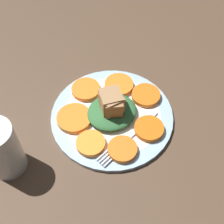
{
  "coord_description": "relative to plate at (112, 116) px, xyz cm",
  "views": [
    {
      "loc": [
        -19.54,
        -34.76,
        58.85
      ],
      "look_at": [
        0.0,
        0.0,
        4.1
      ],
      "focal_mm": 50.0,
      "sensor_mm": 36.0,
      "label": 1
    }
  ],
  "objects": [
    {
      "name": "fork",
      "position": [
        -0.03,
        -6.89,
        0.78
      ],
      "size": [
        17.17,
        6.71,
        0.4
      ],
      "rotation": [
        0.0,
        0.0,
        0.3
      ],
      "color": "silver",
      "rests_on": "plate"
    },
    {
      "name": "carrot_slice_6",
      "position": [
        -1.94,
        8.88,
        1.14
      ],
      "size": [
        6.6,
        6.6,
        1.11
      ],
      "primitive_type": "cylinder",
      "color": "orange",
      "rests_on": "plate"
    },
    {
      "name": "carrot_slice_0",
      "position": [
        -7.77,
        2.84,
        1.14
      ],
      "size": [
        7.58,
        7.58,
        1.11
      ],
      "primitive_type": "cylinder",
      "color": "orange",
      "rests_on": "plate"
    },
    {
      "name": "plate",
      "position": [
        0.0,
        0.0,
        0.0
      ],
      "size": [
        26.91,
        26.91,
        1.05
      ],
      "color": "#99B7D1",
      "rests_on": "table_slab"
    },
    {
      "name": "center_pile",
      "position": [
        -0.1,
        0.02,
        3.13
      ],
      "size": [
        10.99,
        9.89,
        6.59
      ],
      "color": "#2D6033",
      "rests_on": "plate"
    },
    {
      "name": "carrot_slice_4",
      "position": [
        9.21,
        0.6,
        1.14
      ],
      "size": [
        6.52,
        6.52,
        1.11
      ],
      "primitive_type": "cylinder",
      "color": "orange",
      "rests_on": "plate"
    },
    {
      "name": "carrot_slice_5",
      "position": [
        5.39,
        6.29,
        1.14
      ],
      "size": [
        6.75,
        6.75,
        1.11
      ],
      "primitive_type": "cylinder",
      "color": "orange",
      "rests_on": "plate"
    },
    {
      "name": "carrot_slice_3",
      "position": [
        4.85,
        -7.33,
        1.14
      ],
      "size": [
        6.28,
        6.28,
        1.11
      ],
      "primitive_type": "cylinder",
      "color": "#D45F12",
      "rests_on": "plate"
    },
    {
      "name": "carrot_slice_1",
      "position": [
        -7.53,
        -4.5,
        1.14
      ],
      "size": [
        6.04,
        6.04,
        1.11
      ],
      "primitive_type": "cylinder",
      "color": "orange",
      "rests_on": "plate"
    },
    {
      "name": "table_slab",
      "position": [
        0.0,
        0.0,
        -1.52
      ],
      "size": [
        120.0,
        120.0,
        2.0
      ],
      "primitive_type": "cube",
      "color": "#4C3828",
      "rests_on": "ground"
    },
    {
      "name": "water_glass",
      "position": [
        -23.52,
        0.42,
        5.64
      ],
      "size": [
        7.06,
        7.06,
        12.31
      ],
      "color": "silver",
      "rests_on": "table_slab"
    },
    {
      "name": "carrot_slice_2",
      "position": [
        -2.57,
        -8.85,
        1.14
      ],
      "size": [
        6.02,
        6.02,
        1.11
      ],
      "primitive_type": "cylinder",
      "color": "orange",
      "rests_on": "plate"
    }
  ]
}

